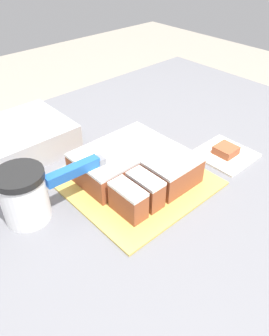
{
  "coord_description": "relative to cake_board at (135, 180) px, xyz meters",
  "views": [
    {
      "loc": [
        -0.46,
        -0.43,
        1.42
      ],
      "look_at": [
        -0.05,
        0.01,
        0.97
      ],
      "focal_mm": 35.0,
      "sensor_mm": 36.0,
      "label": 1
    }
  ],
  "objects": [
    {
      "name": "cake",
      "position": [
        0.0,
        0.0,
        0.04
      ],
      "size": [
        0.22,
        0.23,
        0.07
      ],
      "color": "#994C2D",
      "rests_on": "cake_board"
    },
    {
      "name": "brownie",
      "position": [
        0.25,
        -0.08,
        0.01
      ],
      "size": [
        0.05,
        0.05,
        0.02
      ],
      "color": "#994C2D",
      "rests_on": "paper_napkin"
    },
    {
      "name": "coffee_cup",
      "position": [
        -0.24,
        0.06,
        0.06
      ],
      "size": [
        0.1,
        0.1,
        0.12
      ],
      "color": "white",
      "rests_on": "countertop"
    },
    {
      "name": "storage_box",
      "position": [
        -0.12,
        0.3,
        0.03
      ],
      "size": [
        0.22,
        0.21,
        0.07
      ],
      "color": "#B2B2B7",
      "rests_on": "countertop"
    },
    {
      "name": "countertop",
      "position": [
        0.05,
        -0.01,
        -0.47
      ],
      "size": [
        1.4,
        1.1,
        0.93
      ],
      "color": "slate",
      "rests_on": "ground_plane"
    },
    {
      "name": "cake_board",
      "position": [
        0.0,
        0.0,
        0.0
      ],
      "size": [
        0.31,
        0.31,
        0.01
      ],
      "color": "gold",
      "rests_on": "countertop"
    },
    {
      "name": "paper_napkin",
      "position": [
        0.25,
        -0.08,
        0.0
      ],
      "size": [
        0.14,
        0.14,
        0.01
      ],
      "color": "white",
      "rests_on": "countertop"
    },
    {
      "name": "knife",
      "position": [
        -0.11,
        0.03,
        0.08
      ],
      "size": [
        0.3,
        0.04,
        0.02
      ],
      "rotation": [
        0.0,
        0.0,
        -0.05
      ],
      "color": "silver",
      "rests_on": "cake"
    }
  ]
}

